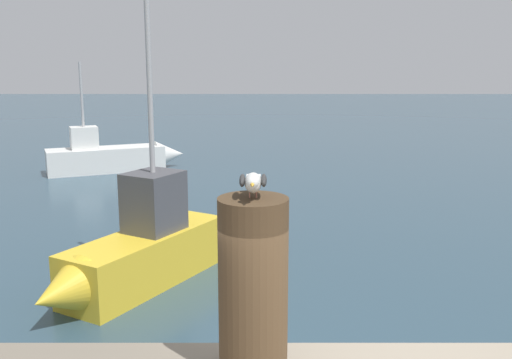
% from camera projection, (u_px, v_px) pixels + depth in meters
% --- Properties ---
extents(mooring_post, '(0.38, 0.38, 1.01)m').
position_uv_depth(mooring_post, '(256.00, 287.00, 3.13)').
color(mooring_post, '#4C3823').
rests_on(mooring_post, harbor_quay).
extents(seagull, '(0.15, 0.39, 0.14)m').
position_uv_depth(seagull, '(256.00, 182.00, 3.00)').
color(seagull, tan).
rests_on(seagull, mooring_post).
extents(boat_white, '(4.32, 2.56, 3.44)m').
position_uv_depth(boat_white, '(120.00, 156.00, 18.08)').
color(boat_white, silver).
rests_on(boat_white, ground_plane).
extents(boat_yellow, '(2.51, 3.50, 4.61)m').
position_uv_depth(boat_yellow, '(138.00, 253.00, 8.58)').
color(boat_yellow, yellow).
rests_on(boat_yellow, ground_plane).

